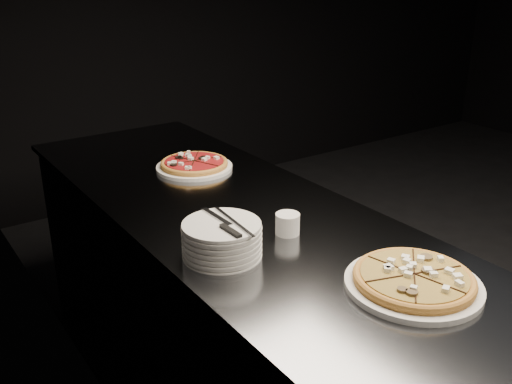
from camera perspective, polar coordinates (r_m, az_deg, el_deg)
wall_left at (r=1.51m, az=-12.23°, el=10.73°), size 0.02×5.00×2.80m
wall_back at (r=4.95m, az=3.75°, el=18.61°), size 5.00×0.02×2.80m
counter at (r=2.06m, az=-0.33°, el=-14.33°), size 0.74×2.44×0.92m
pizza_mushroom at (r=1.50m, az=15.48°, el=-8.50°), size 0.38×0.38×0.04m
pizza_tomato at (r=2.28m, az=-6.19°, el=2.75°), size 0.30×0.30×0.03m
plate_stack at (r=1.59m, az=-3.43°, el=-4.77°), size 0.22×0.22×0.10m
cutlery at (r=1.55m, az=-2.87°, el=-3.19°), size 0.09×0.23×0.01m
ramekin at (r=1.72m, az=3.17°, el=-3.13°), size 0.07×0.07×0.06m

